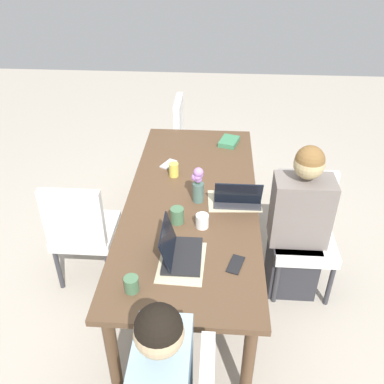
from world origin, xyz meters
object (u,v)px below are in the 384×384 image
at_px(coffee_mug_centre_right, 202,221).
at_px(book_red_cover, 229,142).
at_px(phone_black, 236,264).
at_px(chair_far_right_near, 82,228).
at_px(laptop_near_left_mid, 238,198).
at_px(coffee_mug_centre_left, 131,284).
at_px(chair_near_left_mid, 304,227).
at_px(chair_head_right_left_far, 190,138).
at_px(flower_vase, 198,184).
at_px(phone_silver, 168,164).
at_px(coffee_mug_near_left, 177,215).
at_px(coffee_mug_near_right, 174,170).
at_px(dining_table, 192,207).
at_px(person_near_left_mid, 297,230).
at_px(laptop_head_left_left_near, 178,251).

xyz_separation_m(coffee_mug_centre_right, book_red_cover, (1.16, -0.18, -0.02)).
relative_size(coffee_mug_centre_right, phone_black, 0.60).
xyz_separation_m(chair_far_right_near, laptop_near_left_mid, (0.04, -1.11, 0.29)).
distance_m(coffee_mug_centre_left, book_red_cover, 1.80).
xyz_separation_m(laptop_near_left_mid, coffee_mug_centre_right, (-0.27, 0.23, 0.00)).
xyz_separation_m(chair_near_left_mid, chair_head_right_left_far, (1.39, 0.93, 0.00)).
bearing_deg(flower_vase, chair_far_right_near, 93.77).
height_order(phone_black, phone_silver, same).
relative_size(laptop_near_left_mid, phone_black, 2.13).
height_order(coffee_mug_near_left, coffee_mug_near_right, same).
height_order(dining_table, person_near_left_mid, person_near_left_mid).
bearing_deg(chair_near_left_mid, chair_far_right_near, 94.14).
bearing_deg(coffee_mug_near_left, book_red_cover, -16.88).
bearing_deg(chair_near_left_mid, flower_vase, 94.54).
height_order(dining_table, coffee_mug_near_left, coffee_mug_near_left).
xyz_separation_m(dining_table, person_near_left_mid, (-0.04, -0.75, -0.14)).
relative_size(chair_far_right_near, coffee_mug_centre_left, 10.27).
distance_m(laptop_near_left_mid, coffee_mug_near_right, 0.58).
xyz_separation_m(laptop_near_left_mid, book_red_cover, (0.89, 0.05, -0.02)).
relative_size(person_near_left_mid, coffee_mug_near_right, 11.36).
xyz_separation_m(phone_black, phone_silver, (1.10, 0.51, 0.00)).
relative_size(chair_near_left_mid, person_near_left_mid, 0.75).
relative_size(flower_vase, coffee_mug_near_right, 2.51).
xyz_separation_m(chair_far_right_near, coffee_mug_centre_right, (-0.23, -0.88, 0.29)).
bearing_deg(coffee_mug_near_left, flower_vase, -25.83).
height_order(flower_vase, coffee_mug_centre_right, flower_vase).
height_order(chair_far_right_near, flower_vase, flower_vase).
height_order(coffee_mug_near_left, coffee_mug_centre_right, coffee_mug_near_left).
relative_size(chair_near_left_mid, laptop_near_left_mid, 2.81).
height_order(chair_far_right_near, laptop_head_left_left_near, laptop_head_left_left_near).
bearing_deg(phone_silver, coffee_mug_centre_right, 48.81).
bearing_deg(person_near_left_mid, chair_far_right_near, 91.55).
relative_size(dining_table, person_near_left_mid, 1.83).
bearing_deg(dining_table, coffee_mug_near_right, 28.64).
relative_size(chair_far_right_near, book_red_cover, 4.50).
bearing_deg(laptop_near_left_mid, phone_black, 177.86).
height_order(laptop_head_left_left_near, coffee_mug_near_right, laptop_head_left_left_near).
distance_m(chair_head_right_left_far, coffee_mug_centre_right, 1.77).
bearing_deg(coffee_mug_near_right, laptop_near_left_mid, -124.96).
height_order(chair_head_right_left_far, laptop_head_left_left_near, laptop_head_left_left_near).
bearing_deg(dining_table, laptop_near_left_mid, -97.77).
bearing_deg(laptop_near_left_mid, person_near_left_mid, -90.21).
bearing_deg(coffee_mug_near_right, coffee_mug_near_left, -171.95).
xyz_separation_m(person_near_left_mid, phone_black, (-0.61, 0.46, 0.22)).
distance_m(chair_head_right_left_far, coffee_mug_centre_left, 2.32).
height_order(flower_vase, laptop_near_left_mid, flower_vase).
relative_size(coffee_mug_near_right, book_red_cover, 0.53).
distance_m(person_near_left_mid, phone_black, 0.79).
relative_size(flower_vase, laptop_head_left_left_near, 0.83).
bearing_deg(phone_black, chair_head_right_left_far, -151.16).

